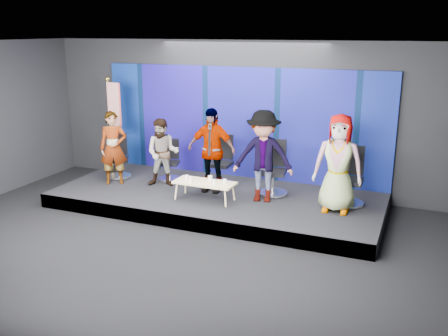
{
  "coord_description": "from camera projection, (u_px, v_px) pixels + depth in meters",
  "views": [
    {
      "loc": [
        4.04,
        -6.94,
        3.73
      ],
      "look_at": [
        0.21,
        2.4,
        0.92
      ],
      "focal_mm": 40.0,
      "sensor_mm": 36.0,
      "label": 1
    }
  ],
  "objects": [
    {
      "name": "flag_stand",
      "position": [
        113.0,
        123.0,
        12.08
      ],
      "size": [
        0.53,
        0.31,
        2.34
      ],
      "rotation": [
        0.0,
        0.0,
        -0.18
      ],
      "color": "black",
      "rests_on": "riser"
    },
    {
      "name": "mug_a",
      "position": [
        187.0,
        177.0,
        10.45
      ],
      "size": [
        0.08,
        0.08,
        0.09
      ],
      "primitive_type": "cylinder",
      "color": "white",
      "rests_on": "coffee_table"
    },
    {
      "name": "panelist_d",
      "position": [
        263.0,
        156.0,
        10.1
      ],
      "size": [
        1.31,
        0.88,
        1.89
      ],
      "primitive_type": "imported",
      "rotation": [
        0.0,
        0.0,
        0.15
      ],
      "color": "black",
      "rests_on": "riser"
    },
    {
      "name": "backdrop",
      "position": [
        241.0,
        123.0,
        11.75
      ],
      "size": [
        7.0,
        0.08,
        2.6
      ],
      "primitive_type": "cube",
      "color": "navy",
      "rests_on": "riser"
    },
    {
      "name": "chair_a",
      "position": [
        119.0,
        163.0,
        11.92
      ],
      "size": [
        0.8,
        0.8,
        1.03
      ],
      "rotation": [
        0.0,
        0.0,
        0.55
      ],
      "color": "silver",
      "rests_on": "riser"
    },
    {
      "name": "panelist_e",
      "position": [
        338.0,
        163.0,
        9.52
      ],
      "size": [
        0.95,
        0.63,
        1.91
      ],
      "primitive_type": "imported",
      "rotation": [
        0.0,
        0.0,
        0.03
      ],
      "color": "black",
      "rests_on": "riser"
    },
    {
      "name": "mug_d",
      "position": [
        214.0,
        182.0,
        10.12
      ],
      "size": [
        0.08,
        0.08,
        0.09
      ],
      "primitive_type": "cylinder",
      "color": "white",
      "rests_on": "coffee_table"
    },
    {
      "name": "ground",
      "position": [
        160.0,
        252.0,
        8.66
      ],
      "size": [
        10.0,
        10.0,
        0.0
      ],
      "primitive_type": "plane",
      "color": "black",
      "rests_on": "ground"
    },
    {
      "name": "mug_e",
      "position": [
        225.0,
        181.0,
        10.18
      ],
      "size": [
        0.07,
        0.07,
        0.09
      ],
      "primitive_type": "cylinder",
      "color": "white",
      "rests_on": "coffee_table"
    },
    {
      "name": "panelist_a",
      "position": [
        113.0,
        148.0,
        11.3
      ],
      "size": [
        0.73,
        0.66,
        1.67
      ],
      "primitive_type": "imported",
      "rotation": [
        0.0,
        0.0,
        0.55
      ],
      "color": "black",
      "rests_on": "riser"
    },
    {
      "name": "chair_e",
      "position": [
        349.0,
        186.0,
        10.04
      ],
      "size": [
        0.68,
        0.68,
        1.18
      ],
      "rotation": [
        0.0,
        0.0,
        0.03
      ],
      "color": "silver",
      "rests_on": "riser"
    },
    {
      "name": "coffee_table",
      "position": [
        205.0,
        183.0,
        10.29
      ],
      "size": [
        1.29,
        0.57,
        0.39
      ],
      "rotation": [
        0.0,
        0.0,
        -0.02
      ],
      "color": "tan",
      "rests_on": "riser"
    },
    {
      "name": "panelist_b",
      "position": [
        163.0,
        153.0,
        11.13
      ],
      "size": [
        0.88,
        0.77,
        1.54
      ],
      "primitive_type": "imported",
      "rotation": [
        0.0,
        0.0,
        0.29
      ],
      "color": "black",
      "rests_on": "riser"
    },
    {
      "name": "panelist_c",
      "position": [
        211.0,
        150.0,
        10.75
      ],
      "size": [
        1.09,
        0.5,
        1.83
      ],
      "primitive_type": "imported",
      "rotation": [
        0.0,
        0.0,
        0.05
      ],
      "color": "black",
      "rests_on": "riser"
    },
    {
      "name": "room_walls",
      "position": [
        155.0,
        113.0,
        8.01
      ],
      "size": [
        10.02,
        8.02,
        3.51
      ],
      "color": "black",
      "rests_on": "ground"
    },
    {
      "name": "chair_c",
      "position": [
        220.0,
        168.0,
        11.35
      ],
      "size": [
        0.67,
        0.67,
        1.13
      ],
      "rotation": [
        0.0,
        0.0,
        0.05
      ],
      "color": "silver",
      "rests_on": "riser"
    },
    {
      "name": "mug_c",
      "position": [
        210.0,
        178.0,
        10.37
      ],
      "size": [
        0.09,
        0.09,
        0.1
      ],
      "primitive_type": "cylinder",
      "color": "white",
      "rests_on": "coffee_table"
    },
    {
      "name": "mug_b",
      "position": [
        191.0,
        179.0,
        10.29
      ],
      "size": [
        0.08,
        0.08,
        0.1
      ],
      "primitive_type": "cylinder",
      "color": "white",
      "rests_on": "coffee_table"
    },
    {
      "name": "chair_d",
      "position": [
        273.0,
        177.0,
        10.67
      ],
      "size": [
        0.75,
        0.75,
        1.17
      ],
      "rotation": [
        0.0,
        0.0,
        0.15
      ],
      "color": "silver",
      "rests_on": "riser"
    },
    {
      "name": "chair_b",
      "position": [
        170.0,
        167.0,
        11.73
      ],
      "size": [
        0.67,
        0.67,
        0.95
      ],
      "rotation": [
        0.0,
        0.0,
        0.29
      ],
      "color": "silver",
      "rests_on": "riser"
    },
    {
      "name": "riser",
      "position": [
        217.0,
        200.0,
        10.85
      ],
      "size": [
        7.0,
        3.0,
        0.3
      ],
      "primitive_type": "cube",
      "color": "black",
      "rests_on": "ground"
    }
  ]
}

